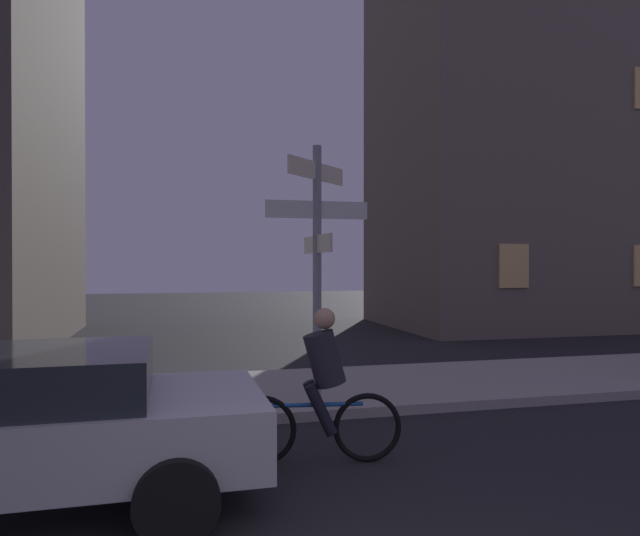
# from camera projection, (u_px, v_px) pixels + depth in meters

# --- Properties ---
(sidewalk_kerb) EXTENTS (40.00, 3.04, 0.14)m
(sidewalk_kerb) POSITION_uv_depth(u_px,v_px,m) (234.00, 395.00, 8.84)
(sidewalk_kerb) COLOR #9E9991
(sidewalk_kerb) RESTS_ON ground_plane
(signpost) EXTENTS (1.44, 1.49, 3.55)m
(signpost) POSITION_uv_depth(u_px,v_px,m) (317.00, 250.00, 7.96)
(signpost) COLOR gray
(signpost) RESTS_ON sidewalk_kerb
(car_near_right) EXTENTS (4.53, 2.08, 1.34)m
(car_near_right) POSITION_uv_depth(u_px,v_px,m) (0.00, 426.00, 4.81)
(car_near_right) COLOR #B7B7BC
(car_near_right) RESTS_ON ground_plane
(cyclist) EXTENTS (1.81, 0.38, 1.61)m
(cyclist) POSITION_uv_depth(u_px,v_px,m) (320.00, 391.00, 6.00)
(cyclist) COLOR black
(cyclist) RESTS_ON ground_plane
(building_right_block) EXTENTS (13.09, 6.43, 18.42)m
(building_right_block) POSITION_uv_depth(u_px,v_px,m) (574.00, 56.00, 19.96)
(building_right_block) COLOR #6B6056
(building_right_block) RESTS_ON ground_plane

